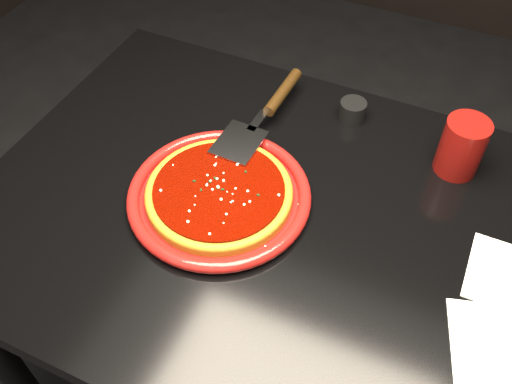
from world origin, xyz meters
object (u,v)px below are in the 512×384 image
Objects in this scene: table at (292,325)px; ramekin at (353,111)px; cup at (462,147)px; pizza_server at (263,114)px; plate at (219,196)px.

ramekin is (-0.01, 0.30, 0.40)m from table.
table is 21.85× the size of ramekin.
ramekin is at bearing 166.54° from cup.
cup is (0.38, 0.06, 0.01)m from pizza_server.
pizza_server is at bearing 130.21° from table.
table is at bearing -87.94° from ramekin.
pizza_server is at bearing -144.23° from ramekin.
pizza_server reaches higher than plate.
pizza_server is 0.38m from cup.
plate is at bearing -86.99° from pizza_server.
plate is at bearing -175.63° from table.
cup is at bearing 49.36° from table.
table is at bearing -130.64° from cup.
pizza_server is 0.19m from ramekin.
table is 0.42m from plate.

